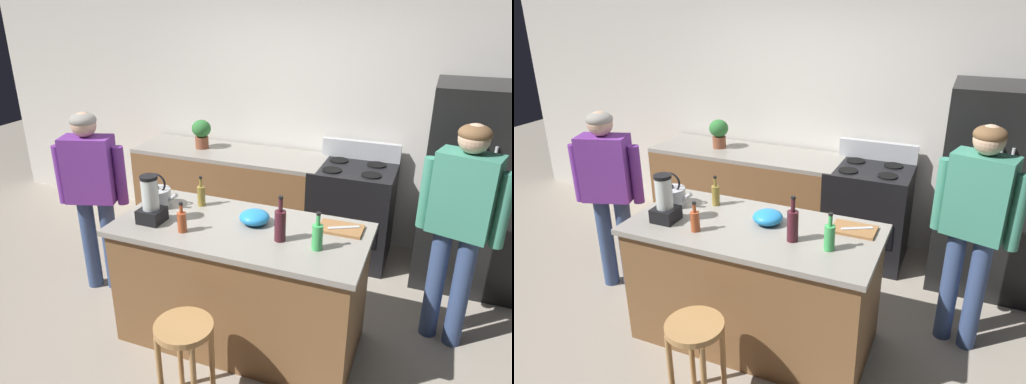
# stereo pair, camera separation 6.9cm
# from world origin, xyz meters

# --- Properties ---
(ground_plane) EXTENTS (14.00, 14.00, 0.00)m
(ground_plane) POSITION_xyz_m (0.00, 0.00, 0.00)
(ground_plane) COLOR #9E9384
(back_wall) EXTENTS (8.00, 0.10, 2.70)m
(back_wall) POSITION_xyz_m (0.00, 1.95, 1.35)
(back_wall) COLOR silver
(back_wall) RESTS_ON ground_plane
(kitchen_island) EXTENTS (1.78, 0.84, 0.94)m
(kitchen_island) POSITION_xyz_m (0.00, 0.00, 0.47)
(kitchen_island) COLOR brown
(kitchen_island) RESTS_ON ground_plane
(back_counter_run) EXTENTS (2.00, 0.64, 0.94)m
(back_counter_run) POSITION_xyz_m (-0.80, 1.55, 0.47)
(back_counter_run) COLOR brown
(back_counter_run) RESTS_ON ground_plane
(refrigerator) EXTENTS (0.90, 0.73, 1.78)m
(refrigerator) POSITION_xyz_m (1.57, 1.50, 0.89)
(refrigerator) COLOR black
(refrigerator) RESTS_ON ground_plane
(stove_range) EXTENTS (0.76, 0.65, 1.12)m
(stove_range) POSITION_xyz_m (0.50, 1.52, 0.48)
(stove_range) COLOR black
(stove_range) RESTS_ON ground_plane
(person_by_island_left) EXTENTS (0.59, 0.34, 1.59)m
(person_by_island_left) POSITION_xyz_m (-1.42, 0.19, 0.96)
(person_by_island_left) COLOR #384C7A
(person_by_island_left) RESTS_ON ground_plane
(person_by_sink_right) EXTENTS (0.59, 0.32, 1.68)m
(person_by_sink_right) POSITION_xyz_m (1.41, 0.55, 1.02)
(person_by_sink_right) COLOR #384C7A
(person_by_sink_right) RESTS_ON ground_plane
(bar_stool) EXTENTS (0.36, 0.36, 0.62)m
(bar_stool) POSITION_xyz_m (-0.05, -0.73, 0.49)
(bar_stool) COLOR #B7844C
(bar_stool) RESTS_ON ground_plane
(potted_plant) EXTENTS (0.20, 0.20, 0.30)m
(potted_plant) POSITION_xyz_m (-1.11, 1.55, 1.11)
(potted_plant) COLOR brown
(potted_plant) RESTS_ON back_counter_run
(blender_appliance) EXTENTS (0.17, 0.17, 0.35)m
(blender_appliance) POSITION_xyz_m (-0.62, -0.15, 1.08)
(blender_appliance) COLOR black
(blender_appliance) RESTS_ON kitchen_island
(bottle_wine) EXTENTS (0.08, 0.08, 0.32)m
(bottle_wine) POSITION_xyz_m (0.32, -0.08, 1.05)
(bottle_wine) COLOR #471923
(bottle_wine) RESTS_ON kitchen_island
(bottle_cooking_sauce) EXTENTS (0.06, 0.06, 0.22)m
(bottle_cooking_sauce) POSITION_xyz_m (-0.34, -0.20, 1.01)
(bottle_cooking_sauce) COLOR #B24C26
(bottle_cooking_sauce) RESTS_ON kitchen_island
(bottle_soda) EXTENTS (0.07, 0.07, 0.26)m
(bottle_soda) POSITION_xyz_m (0.58, -0.10, 1.03)
(bottle_soda) COLOR #3FB259
(bottle_soda) RESTS_ON kitchen_island
(bottle_vinegar) EXTENTS (0.06, 0.06, 0.24)m
(bottle_vinegar) POSITION_xyz_m (-0.42, 0.23, 1.02)
(bottle_vinegar) COLOR olive
(bottle_vinegar) RESTS_ON kitchen_island
(mixing_bowl) EXTENTS (0.22, 0.22, 0.10)m
(mixing_bowl) POSITION_xyz_m (0.07, 0.09, 0.98)
(mixing_bowl) COLOR #268CD8
(mixing_bowl) RESTS_ON kitchen_island
(tea_kettle) EXTENTS (0.28, 0.20, 0.27)m
(tea_kettle) POSITION_xyz_m (-0.72, 0.10, 1.01)
(tea_kettle) COLOR #B7BABF
(tea_kettle) RESTS_ON kitchen_island
(cutting_board) EXTENTS (0.30, 0.20, 0.02)m
(cutting_board) POSITION_xyz_m (0.66, 0.22, 0.95)
(cutting_board) COLOR #9E6B3D
(cutting_board) RESTS_ON kitchen_island
(chef_knife) EXTENTS (0.21, 0.13, 0.01)m
(chef_knife) POSITION_xyz_m (0.68, 0.22, 0.96)
(chef_knife) COLOR #B7BABF
(chef_knife) RESTS_ON cutting_board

